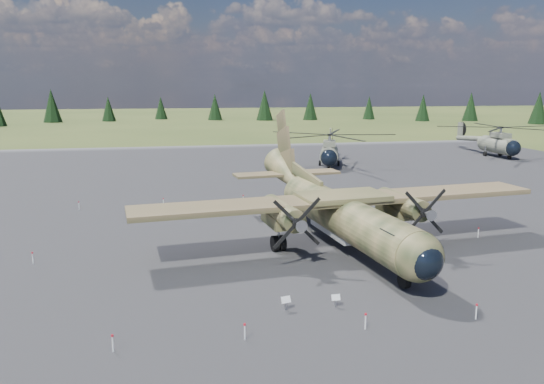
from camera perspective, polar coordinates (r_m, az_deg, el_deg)
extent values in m
plane|color=brown|center=(39.01, 0.13, -6.25)|extent=(500.00, 500.00, 0.00)
cube|color=#5B5A60|center=(48.49, -2.14, -2.73)|extent=(120.00, 120.00, 0.04)
cylinder|color=#333D21|center=(38.89, 7.87, -2.69)|extent=(5.08, 19.24, 2.96)
sphere|color=#333D21|center=(30.90, 15.42, -6.73)|extent=(3.21, 3.21, 2.90)
sphere|color=black|center=(30.45, 16.01, -7.13)|extent=(2.36, 2.36, 2.13)
cube|color=black|center=(32.03, 13.87, -4.52)|extent=(2.29, 1.92, 0.58)
cone|color=#333D21|center=(49.98, 1.83, 1.85)|extent=(3.70, 7.54, 4.45)
cube|color=#919496|center=(40.12, 7.18, -4.03)|extent=(2.71, 6.53, 0.53)
cube|color=#2E341B|center=(39.08, 7.59, -0.79)|extent=(30.86, 7.02, 0.37)
cube|color=#333D21|center=(39.03, 7.60, -0.46)|extent=(6.73, 4.49, 0.37)
cylinder|color=#333D21|center=(37.19, 1.10, -2.23)|extent=(2.19, 5.64, 1.59)
cube|color=#333D21|center=(38.14, 0.70, -2.95)|extent=(1.98, 3.75, 0.85)
cone|color=gray|center=(34.05, 2.94, -3.53)|extent=(0.91, 1.04, 0.80)
cylinder|color=black|center=(38.62, 0.69, -5.53)|extent=(1.05, 1.26, 1.16)
cylinder|color=#333D21|center=(41.13, 13.78, -1.24)|extent=(2.19, 5.64, 1.59)
cube|color=#333D21|center=(41.99, 13.14, -1.91)|extent=(1.98, 3.75, 0.85)
cone|color=gray|center=(38.32, 16.41, -2.30)|extent=(0.91, 1.04, 0.80)
cylinder|color=black|center=(42.43, 13.03, -4.27)|extent=(1.05, 1.26, 1.16)
cube|color=#333D21|center=(46.15, 3.47, 1.83)|extent=(1.19, 7.97, 1.77)
cube|color=#2E341B|center=(50.46, 1.63, 2.00)|extent=(10.34, 3.45, 0.23)
cylinder|color=gray|center=(32.25, 14.10, -7.92)|extent=(0.16, 0.16, 0.95)
cylinder|color=black|center=(32.50, 14.03, -9.19)|extent=(0.48, 1.02, 0.99)
cylinder|color=gray|center=(78.54, 6.18, 4.07)|extent=(4.71, 7.85, 2.58)
sphere|color=black|center=(74.87, 6.14, 3.68)|extent=(2.98, 2.98, 2.37)
sphere|color=gray|center=(82.22, 6.21, 4.40)|extent=(2.98, 2.98, 2.37)
cube|color=gray|center=(77.94, 6.20, 5.24)|extent=(2.67, 3.67, 0.77)
cylinder|color=gray|center=(77.86, 6.21, 5.80)|extent=(0.47, 0.47, 1.03)
cylinder|color=gray|center=(86.02, 6.25, 4.95)|extent=(3.50, 8.65, 1.47)
cube|color=gray|center=(89.73, 6.29, 6.04)|extent=(0.65, 1.44, 2.47)
cylinder|color=black|center=(89.73, 6.52, 6.03)|extent=(0.87, 2.57, 2.68)
cylinder|color=black|center=(75.69, 6.13, 2.66)|extent=(0.49, 0.76, 0.70)
cylinder|color=black|center=(79.99, 5.17, 3.14)|extent=(0.54, 0.88, 0.82)
cylinder|color=gray|center=(79.92, 5.18, 3.53)|extent=(0.18, 0.18, 1.49)
cylinder|color=black|center=(79.97, 7.16, 3.10)|extent=(0.54, 0.88, 0.82)
cylinder|color=gray|center=(79.89, 7.17, 3.48)|extent=(0.18, 0.18, 1.49)
cylinder|color=gray|center=(96.73, 23.14, 4.65)|extent=(2.76, 7.79, 2.70)
sphere|color=black|center=(93.58, 24.48, 4.31)|extent=(2.50, 2.50, 2.48)
sphere|color=gray|center=(99.94, 21.90, 4.93)|extent=(2.50, 2.50, 2.48)
cube|color=gray|center=(96.21, 23.37, 5.63)|extent=(1.86, 3.47, 0.81)
cylinder|color=gray|center=(96.15, 23.41, 6.11)|extent=(0.39, 0.39, 1.08)
cylinder|color=gray|center=(103.29, 20.69, 5.41)|extent=(0.98, 9.22, 1.54)
cube|color=gray|center=(106.62, 19.59, 6.38)|extent=(0.25, 1.51, 2.59)
cylinder|color=black|center=(106.82, 19.77, 6.38)|extent=(0.09, 2.81, 2.81)
cylinder|color=black|center=(94.27, 24.17, 3.45)|extent=(0.31, 0.74, 0.73)
cylinder|color=black|center=(97.16, 21.93, 3.83)|extent=(0.33, 0.87, 0.86)
cylinder|color=gray|center=(97.09, 21.96, 4.17)|extent=(0.15, 0.15, 1.57)
cylinder|color=black|center=(98.78, 23.35, 3.84)|extent=(0.33, 0.87, 0.86)
cylinder|color=gray|center=(98.72, 23.38, 4.16)|extent=(0.15, 0.15, 1.57)
cube|color=gray|center=(28.95, 1.48, -12.02)|extent=(0.11, 0.11, 0.64)
cube|color=white|center=(28.78, 1.51, -11.49)|extent=(0.55, 0.34, 0.36)
cube|color=gray|center=(29.54, 6.84, -11.66)|extent=(0.08, 0.08, 0.59)
cube|color=white|center=(29.38, 6.88, -11.19)|extent=(0.48, 0.20, 0.33)
cylinder|color=white|center=(25.82, -16.75, -15.37)|extent=(0.07, 0.07, 0.80)
cylinder|color=#B0121E|center=(25.65, -16.80, -14.57)|extent=(0.12, 0.12, 0.10)
cylinder|color=white|center=(25.85, -2.95, -14.84)|extent=(0.07, 0.07, 0.80)
cylinder|color=#B0121E|center=(25.68, -2.96, -14.04)|extent=(0.12, 0.12, 0.10)
cylinder|color=white|center=(27.24, 10.02, -13.59)|extent=(0.07, 0.07, 0.80)
cylinder|color=#B0121E|center=(27.07, 10.05, -12.82)|extent=(0.12, 0.12, 0.10)
cylinder|color=white|center=(29.79, 21.11, -11.96)|extent=(0.07, 0.07, 0.80)
cylinder|color=#B0121E|center=(29.64, 21.17, -11.25)|extent=(0.12, 0.12, 0.10)
cylinder|color=white|center=(54.44, -20.05, -1.42)|extent=(0.07, 0.07, 0.80)
cylinder|color=#B0121E|center=(54.36, -20.08, -1.01)|extent=(0.12, 0.12, 0.10)
cylinder|color=white|center=(53.72, -11.60, -1.12)|extent=(0.07, 0.07, 0.80)
cylinder|color=#B0121E|center=(53.63, -11.62, -0.70)|extent=(0.12, 0.12, 0.10)
cylinder|color=white|center=(54.18, -3.12, -0.80)|extent=(0.07, 0.07, 0.80)
cylinder|color=#B0121E|center=(54.10, -3.12, -0.38)|extent=(0.12, 0.12, 0.10)
cylinder|color=white|center=(55.80, 5.05, -0.47)|extent=(0.07, 0.07, 0.80)
cylinder|color=#B0121E|center=(55.72, 5.06, -0.06)|extent=(0.12, 0.12, 0.10)
cylinder|color=white|center=(58.48, 12.61, -0.15)|extent=(0.07, 0.07, 0.80)
cylinder|color=#B0121E|center=(58.40, 12.63, 0.23)|extent=(0.12, 0.12, 0.10)
cylinder|color=white|center=(39.36, -24.34, -6.52)|extent=(0.07, 0.07, 0.80)
cylinder|color=#B0121E|center=(39.25, -24.39, -5.97)|extent=(0.12, 0.12, 0.10)
cylinder|color=white|center=(44.94, 21.31, -4.13)|extent=(0.07, 0.07, 0.80)
cylinder|color=#B0121E|center=(44.84, 21.34, -3.64)|extent=(0.12, 0.12, 0.10)
cone|color=black|center=(186.76, 26.76, 8.10)|extent=(5.61, 5.61, 10.02)
cone|color=black|center=(194.36, 20.59, 8.61)|extent=(5.40, 5.40, 9.64)
cone|color=black|center=(188.49, 15.93, 8.72)|extent=(5.00, 5.00, 8.92)
cone|color=black|center=(194.62, 10.40, 8.93)|extent=(4.57, 4.57, 8.16)
cone|color=black|center=(187.91, 4.14, 9.17)|extent=(5.21, 5.21, 9.30)
cone|color=black|center=(185.16, -0.81, 9.33)|extent=(5.77, 5.77, 10.31)
cone|color=black|center=(188.01, -6.16, 9.08)|extent=(5.00, 5.00, 8.93)
cone|color=black|center=(195.41, -11.87, 8.85)|extent=(4.46, 4.46, 7.96)
cone|color=black|center=(188.54, -17.19, 8.55)|extent=(4.60, 4.60, 8.22)
cone|color=black|center=(189.04, -22.61, 8.57)|extent=(6.02, 6.02, 10.75)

